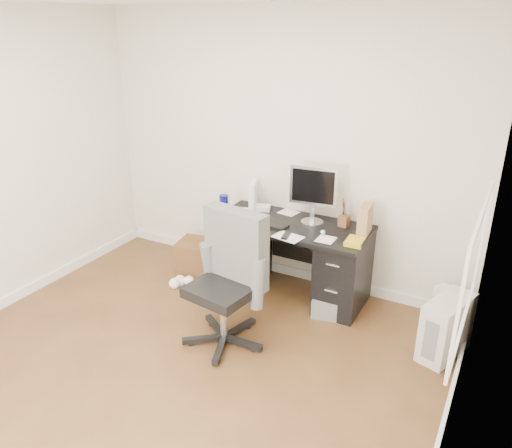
{
  "coord_description": "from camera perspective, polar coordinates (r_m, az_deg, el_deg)",
  "views": [
    {
      "loc": [
        2.11,
        -2.38,
        2.57
      ],
      "look_at": [
        0.16,
        1.2,
        0.88
      ],
      "focal_mm": 35.0,
      "sensor_mm": 36.0,
      "label": 1
    }
  ],
  "objects": [
    {
      "name": "paper_remote",
      "position": [
        4.48,
        3.68,
        -1.37
      ],
      "size": [
        0.29,
        0.24,
        0.02
      ],
      "primitive_type": null,
      "rotation": [
        0.0,
        0.0,
        -0.16
      ],
      "color": "white",
      "rests_on": "desk"
    },
    {
      "name": "room_shell",
      "position": [
        3.31,
        -11.84,
        5.98
      ],
      "size": [
        4.02,
        4.02,
        2.71
      ],
      "color": "beige",
      "rests_on": "ground"
    },
    {
      "name": "desk_printer",
      "position": [
        4.75,
        8.44,
        -9.23
      ],
      "size": [
        0.36,
        0.32,
        0.18
      ],
      "primitive_type": "cube",
      "rotation": [
        0.0,
        0.0,
        0.22
      ],
      "color": "slate",
      "rests_on": "ground"
    },
    {
      "name": "magazine_file",
      "position": [
        4.59,
        12.35,
        0.48
      ],
      "size": [
        0.13,
        0.24,
        0.28
      ],
      "primitive_type": "cube",
      "rotation": [
        0.0,
        0.0,
        0.06
      ],
      "color": "olive",
      "rests_on": "desk"
    },
    {
      "name": "wicker_basket",
      "position": [
        5.44,
        -6.9,
        -3.73
      ],
      "size": [
        0.42,
        0.42,
        0.36
      ],
      "primitive_type": "cube",
      "rotation": [
        0.0,
        0.0,
        0.19
      ],
      "color": "#4B2B16",
      "rests_on": "ground"
    },
    {
      "name": "ground",
      "position": [
        4.09,
        -10.56,
        -16.91
      ],
      "size": [
        4.0,
        4.0,
        0.0
      ],
      "primitive_type": "plane",
      "color": "#482B17",
      "rests_on": "ground"
    },
    {
      "name": "desk",
      "position": [
        4.92,
        3.92,
        -3.71
      ],
      "size": [
        1.5,
        0.7,
        0.75
      ],
      "color": "black",
      "rests_on": "ground"
    },
    {
      "name": "pen_cup",
      "position": [
        4.73,
        10.08,
        1.24
      ],
      "size": [
        0.12,
        0.12,
        0.26
      ],
      "primitive_type": null,
      "rotation": [
        0.0,
        0.0,
        -0.12
      ],
      "color": "brown",
      "rests_on": "desk"
    },
    {
      "name": "travel_mug",
      "position": [
        4.96,
        -3.68,
        2.21
      ],
      "size": [
        0.11,
        0.11,
        0.2
      ],
      "primitive_type": "cylinder",
      "rotation": [
        0.0,
        0.0,
        0.19
      ],
      "color": "#161B98",
      "rests_on": "desk"
    },
    {
      "name": "shopping_bag",
      "position": [
        4.76,
        21.19,
        -9.2
      ],
      "size": [
        0.35,
        0.32,
        0.39
      ],
      "primitive_type": "cube",
      "rotation": [
        0.0,
        0.0,
        -0.54
      ],
      "color": "silver",
      "rests_on": "ground"
    },
    {
      "name": "lcd_monitor",
      "position": [
        4.7,
        6.56,
        3.3
      ],
      "size": [
        0.48,
        0.31,
        0.57
      ],
      "primitive_type": null,
      "rotation": [
        0.0,
        0.0,
        0.13
      ],
      "color": "silver",
      "rests_on": "desk"
    },
    {
      "name": "loose_papers",
      "position": [
        4.81,
        1.61,
        0.3
      ],
      "size": [
        1.1,
        0.6,
        0.0
      ],
      "primitive_type": null,
      "color": "white",
      "rests_on": "desk"
    },
    {
      "name": "yellow_book",
      "position": [
        4.43,
        11.32,
        -1.99
      ],
      "size": [
        0.17,
        0.21,
        0.04
      ],
      "primitive_type": "cube",
      "rotation": [
        0.0,
        0.0,
        0.05
      ],
      "color": "gold",
      "rests_on": "desk"
    },
    {
      "name": "office_chair",
      "position": [
        4.1,
        -3.84,
        -6.69
      ],
      "size": [
        0.74,
        0.74,
        1.15
      ],
      "primitive_type": null,
      "rotation": [
        0.0,
        0.0,
        -0.14
      ],
      "color": "#4A4C4A",
      "rests_on": "ground"
    },
    {
      "name": "computer_mouse",
      "position": [
        4.54,
        7.64,
        -0.96
      ],
      "size": [
        0.06,
        0.06,
        0.05
      ],
      "primitive_type": "sphere",
      "rotation": [
        0.0,
        0.0,
        0.11
      ],
      "color": "silver",
      "rests_on": "desk"
    },
    {
      "name": "pc_tower",
      "position": [
        4.4,
        20.91,
        -10.96
      ],
      "size": [
        0.37,
        0.56,
        0.51
      ],
      "primitive_type": "cube",
      "rotation": [
        0.0,
        0.0,
        -0.31
      ],
      "color": "#B8B1A6",
      "rests_on": "ground"
    },
    {
      "name": "white_binder",
      "position": [
        5.11,
        -0.33,
        3.32
      ],
      "size": [
        0.19,
        0.27,
        0.28
      ],
      "primitive_type": "cube",
      "rotation": [
        0.0,
        0.0,
        0.36
      ],
      "color": "white",
      "rests_on": "desk"
    },
    {
      "name": "keyboard",
      "position": [
        4.74,
        1.46,
        0.08
      ],
      "size": [
        0.4,
        0.18,
        0.02
      ],
      "primitive_type": "cube",
      "rotation": [
        0.0,
        0.0,
        -0.13
      ],
      "color": "black",
      "rests_on": "desk"
    }
  ]
}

